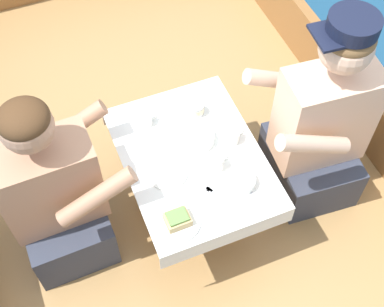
% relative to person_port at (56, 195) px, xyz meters
% --- Properties ---
extents(ground_plane, '(60.00, 60.00, 0.00)m').
position_rel_person_port_xyz_m(ground_plane, '(0.59, -0.07, -0.74)').
color(ground_plane, navy).
extents(boat_deck, '(2.06, 3.76, 0.36)m').
position_rel_person_port_xyz_m(boat_deck, '(0.59, -0.07, -0.56)').
color(boat_deck, '#A87F4C').
rests_on(boat_deck, ground_plane).
extents(gunwale_starboard, '(0.06, 3.76, 0.32)m').
position_rel_person_port_xyz_m(gunwale_starboard, '(1.59, -0.07, -0.21)').
color(gunwale_starboard, '#936033').
rests_on(gunwale_starboard, boat_deck).
extents(cockpit_table, '(0.58, 0.78, 0.44)m').
position_rel_person_port_xyz_m(cockpit_table, '(0.59, -0.07, 0.01)').
color(cockpit_table, '#B2B2B7').
rests_on(cockpit_table, boat_deck).
extents(person_port, '(0.53, 0.45, 0.95)m').
position_rel_person_port_xyz_m(person_port, '(0.00, 0.00, 0.00)').
color(person_port, '#333847').
rests_on(person_port, boat_deck).
extents(person_starboard, '(0.55, 0.47, 1.05)m').
position_rel_person_port_xyz_m(person_starboard, '(1.18, -0.13, 0.06)').
color(person_starboard, '#333847').
rests_on(person_starboard, boat_deck).
extents(plate_sandwich, '(0.18, 0.18, 0.01)m').
position_rel_person_port_xyz_m(plate_sandwich, '(0.42, -0.34, 0.06)').
color(plate_sandwich, silver).
rests_on(plate_sandwich, cockpit_table).
extents(plate_bread, '(0.17, 0.17, 0.01)m').
position_rel_person_port_xyz_m(plate_bread, '(0.46, -0.11, 0.06)').
color(plate_bread, silver).
rests_on(plate_bread, cockpit_table).
extents(sandwich, '(0.10, 0.08, 0.05)m').
position_rel_person_port_xyz_m(sandwich, '(0.42, -0.34, 0.09)').
color(sandwich, tan).
rests_on(sandwich, plate_sandwich).
extents(bowl_port_near, '(0.12, 0.12, 0.04)m').
position_rel_person_port_xyz_m(bowl_port_near, '(0.72, -0.27, 0.08)').
color(bowl_port_near, silver).
rests_on(bowl_port_near, cockpit_table).
extents(bowl_starboard_near, '(0.13, 0.13, 0.04)m').
position_rel_person_port_xyz_m(bowl_starboard_near, '(0.65, -0.00, 0.08)').
color(bowl_starboard_near, silver).
rests_on(bowl_starboard_near, cockpit_table).
extents(coffee_cup_port, '(0.10, 0.07, 0.07)m').
position_rel_person_port_xyz_m(coffee_cup_port, '(0.66, -0.15, 0.09)').
color(coffee_cup_port, silver).
rests_on(coffee_cup_port, cockpit_table).
extents(coffee_cup_starboard, '(0.09, 0.06, 0.05)m').
position_rel_person_port_xyz_m(coffee_cup_starboard, '(0.47, 0.18, 0.09)').
color(coffee_cup_starboard, silver).
rests_on(coffee_cup_starboard, cockpit_table).
extents(coffee_cup_center, '(0.10, 0.07, 0.06)m').
position_rel_person_port_xyz_m(coffee_cup_center, '(0.78, -0.05, 0.09)').
color(coffee_cup_center, silver).
rests_on(coffee_cup_center, cockpit_table).
extents(tin_can, '(0.07, 0.07, 0.05)m').
position_rel_person_port_xyz_m(tin_can, '(0.70, 0.15, 0.09)').
color(tin_can, silver).
rests_on(tin_can, cockpit_table).
extents(utensil_spoon_port, '(0.11, 0.15, 0.01)m').
position_rel_person_port_xyz_m(utensil_spoon_port, '(0.62, 0.17, 0.06)').
color(utensil_spoon_port, silver).
rests_on(utensil_spoon_port, cockpit_table).
extents(utensil_fork_starboard, '(0.11, 0.15, 0.00)m').
position_rel_person_port_xyz_m(utensil_fork_starboard, '(0.62, -0.29, 0.06)').
color(utensil_fork_starboard, silver).
rests_on(utensil_fork_starboard, cockpit_table).
extents(utensil_fork_port, '(0.02, 0.17, 0.00)m').
position_rel_person_port_xyz_m(utensil_fork_port, '(0.75, -0.34, 0.06)').
color(utensil_fork_port, silver).
rests_on(utensil_fork_port, cockpit_table).
extents(utensil_spoon_center, '(0.13, 0.13, 0.01)m').
position_rel_person_port_xyz_m(utensil_spoon_center, '(0.59, -0.24, 0.06)').
color(utensil_spoon_center, silver).
rests_on(utensil_spoon_center, cockpit_table).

